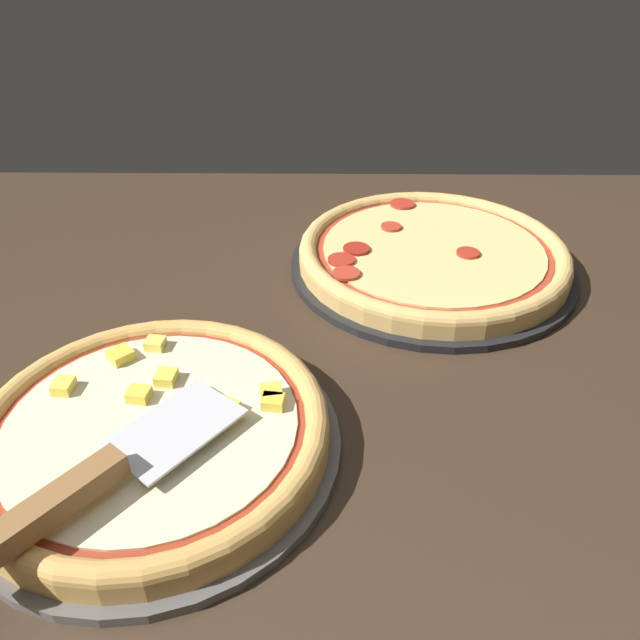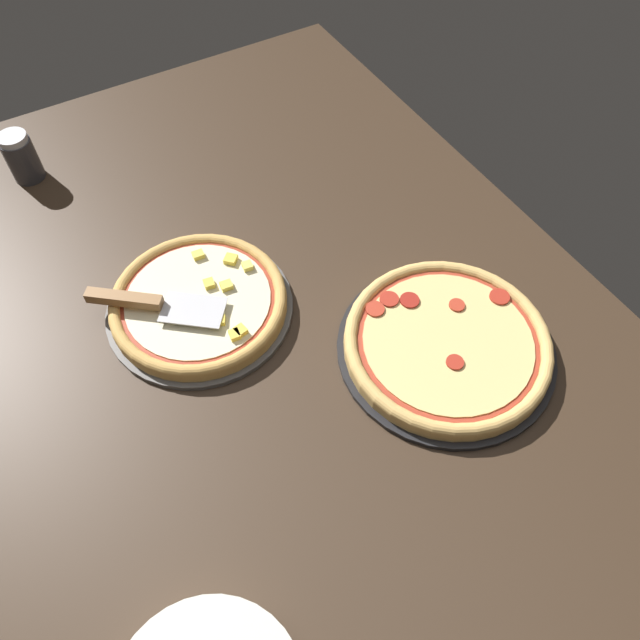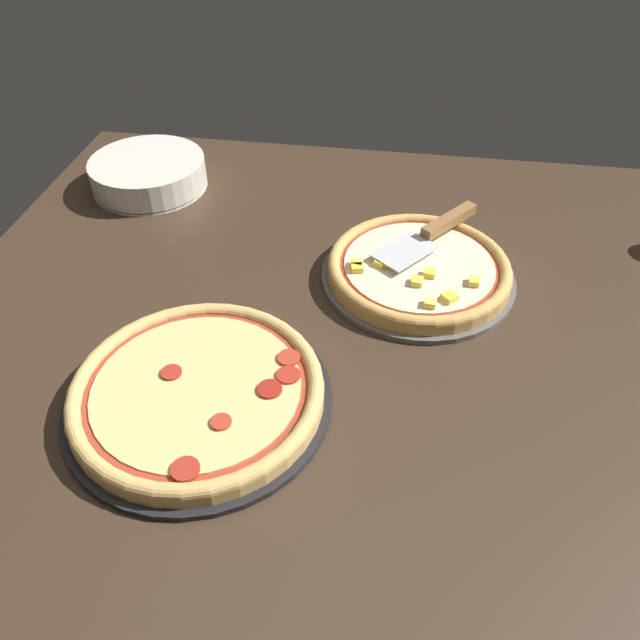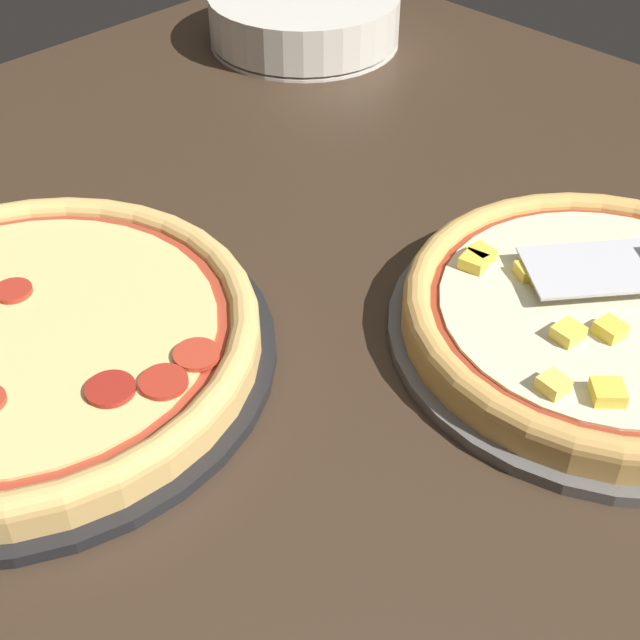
{
  "view_description": "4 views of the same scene",
  "coord_description": "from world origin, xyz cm",
  "px_view_note": "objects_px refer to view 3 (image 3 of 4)",
  "views": [
    {
      "loc": [
        12.78,
        -50.25,
        42.07
      ],
      "look_at": [
        12.16,
        6.71,
        3.0
      ],
      "focal_mm": 35.0,
      "sensor_mm": 36.0,
      "label": 1
    },
    {
      "loc": [
        67.23,
        -25.33,
        91.5
      ],
      "look_at": [
        12.16,
        6.71,
        3.0
      ],
      "focal_mm": 35.0,
      "sensor_mm": 36.0,
      "label": 2
    },
    {
      "loc": [
        1.11,
        78.63,
        67.79
      ],
      "look_at": [
        12.16,
        6.71,
        3.0
      ],
      "focal_mm": 35.0,
      "sensor_mm": 36.0,
      "label": 3
    },
    {
      "loc": [
        -24.21,
        43.3,
        46.54
      ],
      "look_at": [
        12.16,
        6.71,
        3.0
      ],
      "focal_mm": 50.0,
      "sensor_mm": 36.0,
      "label": 4
    }
  ],
  "objects_px": {
    "pizza_back": "(197,390)",
    "plate_stack": "(149,174)",
    "serving_spatula": "(439,227)",
    "pizza_front": "(419,268)"
  },
  "relations": [
    {
      "from": "pizza_back",
      "to": "serving_spatula",
      "type": "distance_m",
      "value": 0.54
    },
    {
      "from": "pizza_front",
      "to": "serving_spatula",
      "type": "relative_size",
      "value": 1.45
    },
    {
      "from": "serving_spatula",
      "to": "plate_stack",
      "type": "distance_m",
      "value": 0.63
    },
    {
      "from": "pizza_front",
      "to": "plate_stack",
      "type": "xyz_separation_m",
      "value": [
        0.58,
        -0.24,
        0.01
      ]
    },
    {
      "from": "plate_stack",
      "to": "pizza_back",
      "type": "bearing_deg",
      "value": 116.27
    },
    {
      "from": "plate_stack",
      "to": "serving_spatula",
      "type": "bearing_deg",
      "value": 166.56
    },
    {
      "from": "pizza_front",
      "to": "serving_spatula",
      "type": "distance_m",
      "value": 0.1
    },
    {
      "from": "pizza_back",
      "to": "plate_stack",
      "type": "xyz_separation_m",
      "value": [
        0.28,
        -0.57,
        0.01
      ]
    },
    {
      "from": "pizza_back",
      "to": "serving_spatula",
      "type": "xyz_separation_m",
      "value": [
        -0.33,
        -0.43,
        0.03
      ]
    },
    {
      "from": "pizza_back",
      "to": "plate_stack",
      "type": "bearing_deg",
      "value": -63.73
    }
  ]
}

